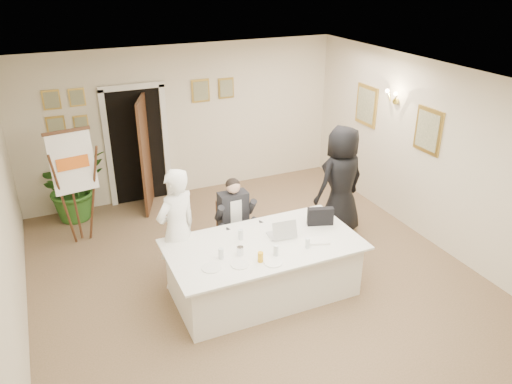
{
  "coord_description": "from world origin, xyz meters",
  "views": [
    {
      "loc": [
        -2.41,
        -5.2,
        4.13
      ],
      "look_at": [
        0.18,
        0.6,
        1.16
      ],
      "focal_mm": 35.0,
      "sensor_mm": 36.0,
      "label": 1
    }
  ],
  "objects_px": {
    "standing_woman": "(341,181)",
    "potted_palm": "(73,186)",
    "flip_chart": "(76,193)",
    "seated_man": "(235,221)",
    "laptop_bag": "(320,216)",
    "laptop": "(281,226)",
    "paper_stack": "(318,241)",
    "standing_man": "(177,230)",
    "oj_glass": "(260,257)",
    "conference_table": "(263,268)",
    "steel_jug": "(240,251)"
  },
  "relations": [
    {
      "from": "standing_woman",
      "to": "potted_palm",
      "type": "xyz_separation_m",
      "value": [
        -3.91,
        2.3,
        -0.31
      ]
    },
    {
      "from": "flip_chart",
      "to": "standing_woman",
      "type": "relative_size",
      "value": 1.01
    },
    {
      "from": "seated_man",
      "to": "laptop_bag",
      "type": "xyz_separation_m",
      "value": [
        0.97,
        -0.78,
        0.23
      ]
    },
    {
      "from": "laptop",
      "to": "paper_stack",
      "type": "height_order",
      "value": "laptop"
    },
    {
      "from": "potted_palm",
      "to": "laptop",
      "type": "distance_m",
      "value": 4.01
    },
    {
      "from": "standing_man",
      "to": "laptop_bag",
      "type": "xyz_separation_m",
      "value": [
        1.91,
        -0.48,
        0.03
      ]
    },
    {
      "from": "flip_chart",
      "to": "standing_woman",
      "type": "bearing_deg",
      "value": -19.58
    },
    {
      "from": "seated_man",
      "to": "potted_palm",
      "type": "height_order",
      "value": "seated_man"
    },
    {
      "from": "oj_glass",
      "to": "seated_man",
      "type": "bearing_deg",
      "value": 82.19
    },
    {
      "from": "seated_man",
      "to": "standing_man",
      "type": "distance_m",
      "value": 1.0
    },
    {
      "from": "conference_table",
      "to": "standing_woman",
      "type": "height_order",
      "value": "standing_woman"
    },
    {
      "from": "conference_table",
      "to": "laptop_bag",
      "type": "relative_size",
      "value": 7.03
    },
    {
      "from": "flip_chart",
      "to": "potted_palm",
      "type": "height_order",
      "value": "flip_chart"
    },
    {
      "from": "flip_chart",
      "to": "paper_stack",
      "type": "distance_m",
      "value": 3.83
    },
    {
      "from": "potted_palm",
      "to": "oj_glass",
      "type": "bearing_deg",
      "value": -63.45
    },
    {
      "from": "laptop_bag",
      "to": "conference_table",
      "type": "bearing_deg",
      "value": -152.3
    },
    {
      "from": "conference_table",
      "to": "potted_palm",
      "type": "distance_m",
      "value": 3.92
    },
    {
      "from": "seated_man",
      "to": "standing_man",
      "type": "bearing_deg",
      "value": -159.34
    },
    {
      "from": "seated_man",
      "to": "flip_chart",
      "type": "distance_m",
      "value": 2.53
    },
    {
      "from": "conference_table",
      "to": "potted_palm",
      "type": "bearing_deg",
      "value": 121.86
    },
    {
      "from": "flip_chart",
      "to": "oj_glass",
      "type": "height_order",
      "value": "flip_chart"
    },
    {
      "from": "conference_table",
      "to": "paper_stack",
      "type": "xyz_separation_m",
      "value": [
        0.67,
        -0.25,
        0.4
      ]
    },
    {
      "from": "standing_man",
      "to": "potted_palm",
      "type": "distance_m",
      "value": 2.93
    },
    {
      "from": "flip_chart",
      "to": "steel_jug",
      "type": "bearing_deg",
      "value": -56.44
    },
    {
      "from": "conference_table",
      "to": "standing_man",
      "type": "distance_m",
      "value": 1.25
    },
    {
      "from": "potted_palm",
      "to": "laptop_bag",
      "type": "bearing_deg",
      "value": -46.67
    },
    {
      "from": "potted_palm",
      "to": "standing_woman",
      "type": "bearing_deg",
      "value": -30.48
    },
    {
      "from": "flip_chart",
      "to": "potted_palm",
      "type": "relative_size",
      "value": 1.53
    },
    {
      "from": "oj_glass",
      "to": "steel_jug",
      "type": "bearing_deg",
      "value": 123.62
    },
    {
      "from": "standing_woman",
      "to": "steel_jug",
      "type": "bearing_deg",
      "value": 17.43
    },
    {
      "from": "paper_stack",
      "to": "oj_glass",
      "type": "xyz_separation_m",
      "value": [
        -0.89,
        -0.13,
        0.05
      ]
    },
    {
      "from": "laptop",
      "to": "laptop_bag",
      "type": "relative_size",
      "value": 0.99
    },
    {
      "from": "standing_woman",
      "to": "laptop_bag",
      "type": "height_order",
      "value": "standing_woman"
    },
    {
      "from": "laptop",
      "to": "paper_stack",
      "type": "bearing_deg",
      "value": -37.68
    },
    {
      "from": "standing_woman",
      "to": "paper_stack",
      "type": "distance_m",
      "value": 1.74
    },
    {
      "from": "laptop_bag",
      "to": "flip_chart",
      "type": "bearing_deg",
      "value": 161.78
    },
    {
      "from": "conference_table",
      "to": "steel_jug",
      "type": "relative_size",
      "value": 22.94
    },
    {
      "from": "laptop_bag",
      "to": "steel_jug",
      "type": "xyz_separation_m",
      "value": [
        -1.32,
        -0.27,
        -0.07
      ]
    },
    {
      "from": "potted_palm",
      "to": "oj_glass",
      "type": "height_order",
      "value": "potted_palm"
    },
    {
      "from": "paper_stack",
      "to": "conference_table",
      "type": "bearing_deg",
      "value": 159.64
    },
    {
      "from": "conference_table",
      "to": "seated_man",
      "type": "bearing_deg",
      "value": 92.41
    },
    {
      "from": "steel_jug",
      "to": "oj_glass",
      "type": "bearing_deg",
      "value": -56.38
    },
    {
      "from": "laptop",
      "to": "steel_jug",
      "type": "distance_m",
      "value": 0.72
    },
    {
      "from": "potted_palm",
      "to": "laptop_bag",
      "type": "distance_m",
      "value": 4.39
    },
    {
      "from": "potted_palm",
      "to": "laptop",
      "type": "bearing_deg",
      "value": -53.77
    },
    {
      "from": "potted_palm",
      "to": "paper_stack",
      "type": "height_order",
      "value": "potted_palm"
    },
    {
      "from": "flip_chart",
      "to": "standing_woman",
      "type": "height_order",
      "value": "flip_chart"
    },
    {
      "from": "conference_table",
      "to": "paper_stack",
      "type": "distance_m",
      "value": 0.82
    },
    {
      "from": "laptop_bag",
      "to": "oj_glass",
      "type": "distance_m",
      "value": 1.27
    },
    {
      "from": "standing_woman",
      "to": "oj_glass",
      "type": "height_order",
      "value": "standing_woman"
    }
  ]
}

